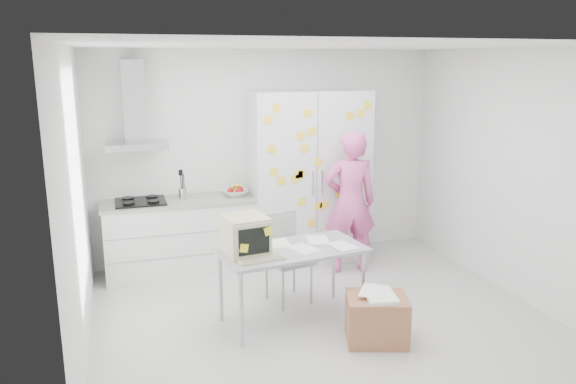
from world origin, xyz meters
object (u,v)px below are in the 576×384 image
object	(u,v)px
cardboard_box	(377,318)
desk	(263,242)
person	(350,202)
chair	(285,251)

from	to	relation	value
cardboard_box	desk	bearing A→B (deg)	145.08
desk	cardboard_box	size ratio (longest dim) A/B	2.27
cardboard_box	person	bearing A→B (deg)	74.82
person	chair	bearing A→B (deg)	38.78
person	desk	world-z (taller)	person
chair	cardboard_box	world-z (taller)	chair
chair	cardboard_box	xyz separation A→B (m)	(0.54, -1.17, -0.32)
person	cardboard_box	distance (m)	1.91
chair	cardboard_box	distance (m)	1.32
person	cardboard_box	size ratio (longest dim) A/B	2.66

